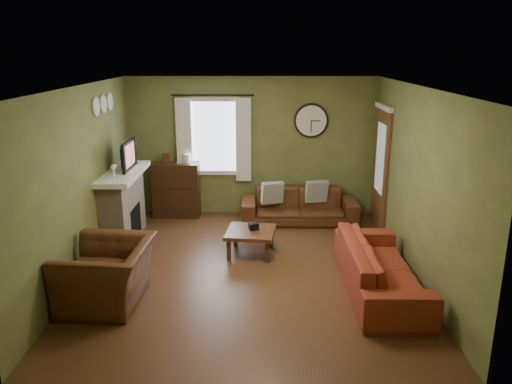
{
  "coord_description": "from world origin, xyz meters",
  "views": [
    {
      "loc": [
        0.16,
        -6.63,
        3.07
      ],
      "look_at": [
        0.1,
        0.4,
        1.05
      ],
      "focal_mm": 35.0,
      "sensor_mm": 36.0,
      "label": 1
    }
  ],
  "objects_px": {
    "sofa_red": "(380,267)",
    "armchair": "(107,274)",
    "bookshelf": "(176,190)",
    "sofa_brown": "(299,206)",
    "coffee_table": "(251,242)"
  },
  "relations": [
    {
      "from": "sofa_brown",
      "to": "armchair",
      "type": "distance_m",
      "value": 4.04
    },
    {
      "from": "sofa_brown",
      "to": "armchair",
      "type": "bearing_deg",
      "value": -130.43
    },
    {
      "from": "sofa_red",
      "to": "armchair",
      "type": "distance_m",
      "value": 3.49
    },
    {
      "from": "coffee_table",
      "to": "bookshelf",
      "type": "bearing_deg",
      "value": 128.23
    },
    {
      "from": "armchair",
      "to": "sofa_red",
      "type": "bearing_deg",
      "value": 98.53
    },
    {
      "from": "bookshelf",
      "to": "sofa_red",
      "type": "bearing_deg",
      "value": -43.8
    },
    {
      "from": "bookshelf",
      "to": "sofa_red",
      "type": "relative_size",
      "value": 0.46
    },
    {
      "from": "sofa_red",
      "to": "coffee_table",
      "type": "height_order",
      "value": "sofa_red"
    },
    {
      "from": "sofa_brown",
      "to": "coffee_table",
      "type": "height_order",
      "value": "sofa_brown"
    },
    {
      "from": "sofa_brown",
      "to": "sofa_red",
      "type": "relative_size",
      "value": 0.93
    },
    {
      "from": "sofa_brown",
      "to": "sofa_red",
      "type": "xyz_separation_m",
      "value": [
        0.85,
        -2.72,
        0.02
      ]
    },
    {
      "from": "bookshelf",
      "to": "coffee_table",
      "type": "relative_size",
      "value": 1.42
    },
    {
      "from": "armchair",
      "to": "coffee_table",
      "type": "bearing_deg",
      "value": 134.24
    },
    {
      "from": "bookshelf",
      "to": "coffee_table",
      "type": "xyz_separation_m",
      "value": [
        1.44,
        -1.82,
        -0.32
      ]
    },
    {
      "from": "sofa_red",
      "to": "armchair",
      "type": "relative_size",
      "value": 1.91
    }
  ]
}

